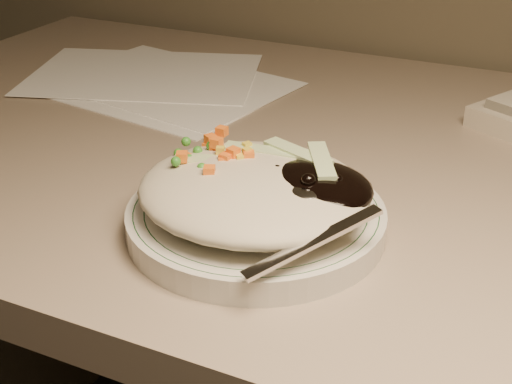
% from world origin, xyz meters
% --- Properties ---
extents(desk, '(1.40, 0.70, 0.74)m').
position_xyz_m(desk, '(0.00, 1.38, 0.54)').
color(desk, gray).
rests_on(desk, ground).
extents(plate, '(0.22, 0.22, 0.02)m').
position_xyz_m(plate, '(-0.09, 1.20, 0.75)').
color(plate, silver).
rests_on(plate, desk).
extents(plate_rim, '(0.21, 0.21, 0.00)m').
position_xyz_m(plate_rim, '(-0.09, 1.20, 0.76)').
color(plate_rim, '#144723').
rests_on(plate_rim, plate).
extents(meal, '(0.21, 0.19, 0.05)m').
position_xyz_m(meal, '(-0.08, 1.20, 0.78)').
color(meal, '#B8B095').
rests_on(meal, plate).
extents(papers, '(0.39, 0.31, 0.00)m').
position_xyz_m(papers, '(-0.37, 1.49, 0.74)').
color(papers, white).
rests_on(papers, desk).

